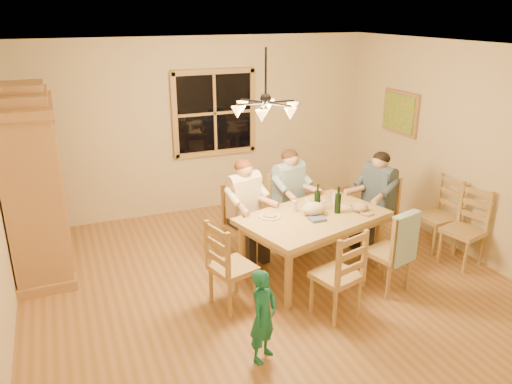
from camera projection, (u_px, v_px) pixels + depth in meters
name	position (u px, v px, depth m)	size (l,w,h in m)	color
floor	(264.00, 279.00, 6.02)	(5.50, 5.50, 0.00)	olive
ceiling	(266.00, 47.00, 5.09)	(5.50, 5.00, 0.02)	white
wall_back	(202.00, 126.00, 7.73)	(5.50, 0.02, 2.70)	beige
wall_right	(458.00, 148.00, 6.53)	(0.02, 5.00, 2.70)	beige
window	(215.00, 113.00, 7.70)	(1.30, 0.06, 1.30)	black
painting	(400.00, 113.00, 7.47)	(0.06, 0.78, 0.64)	#996F42
chandelier	(266.00, 108.00, 5.31)	(0.77, 0.68, 0.71)	black
armoire	(35.00, 189.00, 5.90)	(0.66, 1.40, 2.30)	#996F42
dining_table	(313.00, 223.00, 5.96)	(1.92, 1.46, 0.76)	tan
chair_far_left	(245.00, 236.00, 6.44)	(0.54, 0.52, 0.99)	#AB864B
chair_far_right	(289.00, 222.00, 6.87)	(0.54, 0.52, 0.99)	#AB864B
chair_near_left	(336.00, 288.00, 5.25)	(0.54, 0.52, 0.99)	#AB864B
chair_near_right	(387.00, 264.00, 5.74)	(0.54, 0.52, 0.99)	#AB864B
chair_end_left	(233.00, 280.00, 5.41)	(0.52, 0.54, 0.99)	#AB864B
chair_end_right	(375.00, 225.00, 6.76)	(0.52, 0.54, 0.99)	#AB864B
adult_woman	(244.00, 198.00, 6.25)	(0.48, 0.51, 0.87)	beige
adult_plaid_man	(290.00, 185.00, 6.68)	(0.48, 0.51, 0.87)	teal
adult_slate_man	(378.00, 188.00, 6.58)	(0.51, 0.48, 0.87)	#3B4D5F
towel	(404.00, 239.00, 5.46)	(0.38, 0.10, 0.58)	#97BFCD
wine_bottle_a	(317.00, 197.00, 6.02)	(0.08, 0.08, 0.33)	black
wine_bottle_b	(338.00, 200.00, 5.94)	(0.08, 0.08, 0.33)	black
plate_woman	(270.00, 216.00, 5.87)	(0.26, 0.26, 0.02)	white
plate_plaid	(315.00, 200.00, 6.36)	(0.26, 0.26, 0.02)	white
plate_slate	(349.00, 204.00, 6.22)	(0.26, 0.26, 0.02)	white
wine_glass_a	(294.00, 206.00, 6.01)	(0.06, 0.06, 0.14)	silver
wine_glass_b	(335.00, 198.00, 6.26)	(0.06, 0.06, 0.14)	silver
cap	(360.00, 207.00, 6.02)	(0.20, 0.20, 0.11)	tan
napkin	(317.00, 219.00, 5.78)	(0.18, 0.14, 0.03)	#4D5A8E
cloth_bundle	(313.00, 209.00, 5.91)	(0.28, 0.22, 0.15)	#C3B48D
child	(263.00, 316.00, 4.51)	(0.33, 0.22, 0.91)	#176B58
chair_spare_front	(461.00, 242.00, 6.28)	(0.51, 0.53, 0.99)	#AB864B
chair_spare_back	(435.00, 228.00, 6.69)	(0.43, 0.45, 0.99)	#AB864B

